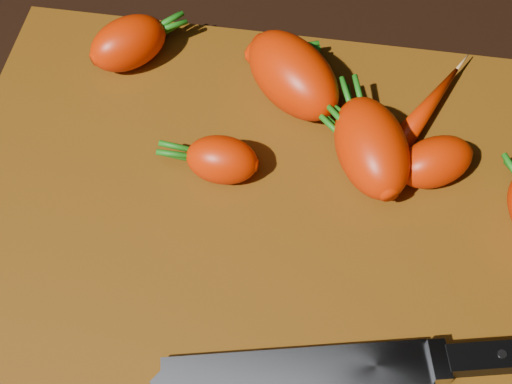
# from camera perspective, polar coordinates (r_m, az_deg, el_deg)

# --- Properties ---
(ground) EXTENTS (2.00, 2.00, 0.01)m
(ground) POSITION_cam_1_polar(r_m,az_deg,el_deg) (0.58, -0.15, -2.67)
(ground) COLOR black
(cutting_board) EXTENTS (0.50, 0.40, 0.01)m
(cutting_board) POSITION_cam_1_polar(r_m,az_deg,el_deg) (0.57, -0.15, -2.12)
(cutting_board) COLOR #603609
(cutting_board) RESTS_ON ground
(carrot_0) EXTENTS (0.08, 0.08, 0.05)m
(carrot_0) POSITION_cam_1_polar(r_m,az_deg,el_deg) (0.66, -10.18, 11.64)
(carrot_0) COLOR red
(carrot_0) RESTS_ON cutting_board
(carrot_1) EXTENTS (0.06, 0.04, 0.04)m
(carrot_1) POSITION_cam_1_polar(r_m,az_deg,el_deg) (0.57, -2.74, 2.59)
(carrot_1) COLOR red
(carrot_1) RESTS_ON cutting_board
(carrot_2) EXTENTS (0.11, 0.11, 0.06)m
(carrot_2) POSITION_cam_1_polar(r_m,az_deg,el_deg) (0.62, 2.98, 9.33)
(carrot_2) COLOR red
(carrot_2) RESTS_ON cutting_board
(carrot_3) EXTENTS (0.09, 0.11, 0.06)m
(carrot_3) POSITION_cam_1_polar(r_m,az_deg,el_deg) (0.58, 9.22, 3.55)
(carrot_3) COLOR red
(carrot_3) RESTS_ON cutting_board
(carrot_4) EXTENTS (0.08, 0.07, 0.04)m
(carrot_4) POSITION_cam_1_polar(r_m,az_deg,el_deg) (0.59, 14.13, 2.35)
(carrot_4) COLOR red
(carrot_4) RESTS_ON cutting_board
(carrot_5) EXTENTS (0.06, 0.05, 0.03)m
(carrot_5) POSITION_cam_1_polar(r_m,az_deg,el_deg) (0.65, 1.33, 11.09)
(carrot_5) COLOR red
(carrot_5) RESTS_ON cutting_board
(carrot_7) EXTENTS (0.07, 0.11, 0.02)m
(carrot_7) POSITION_cam_1_polar(r_m,az_deg,el_deg) (0.63, 13.41, 6.43)
(carrot_7) COLOR red
(carrot_7) RESTS_ON cutting_board
(knife) EXTENTS (0.30, 0.09, 0.02)m
(knife) POSITION_cam_1_polar(r_m,az_deg,el_deg) (0.51, 5.40, -14.01)
(knife) COLOR gray
(knife) RESTS_ON cutting_board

